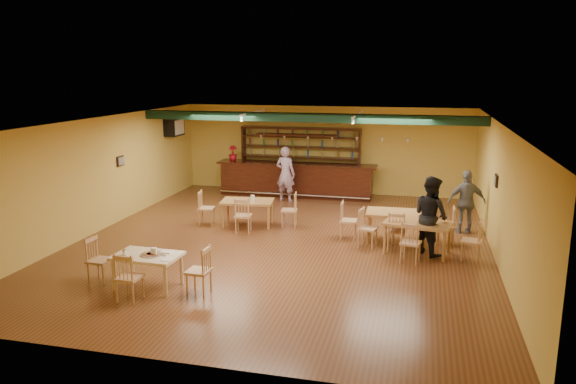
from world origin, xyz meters
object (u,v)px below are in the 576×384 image
(patron_right_a, at_px, (431,215))
(bar_counter, at_px, (296,180))
(patron_bar, at_px, (285,174))
(dining_table_b, at_px, (396,226))
(near_table, at_px, (148,271))
(dining_table_a, at_px, (248,213))
(dining_table_d, at_px, (417,238))

(patron_right_a, bearing_deg, bar_counter, -0.30)
(bar_counter, distance_m, patron_bar, 0.91)
(patron_bar, distance_m, patron_right_a, 6.29)
(dining_table_b, height_order, near_table, dining_table_b)
(bar_counter, height_order, dining_table_a, bar_counter)
(bar_counter, xyz_separation_m, dining_table_a, (-0.48, -3.90, -0.21))
(near_table, xyz_separation_m, patron_bar, (0.83, 7.81, 0.56))
(dining_table_b, relative_size, dining_table_d, 1.00)
(patron_bar, bearing_deg, dining_table_d, 146.62)
(dining_table_b, xyz_separation_m, dining_table_d, (0.53, -0.86, 0.00))
(near_table, bearing_deg, patron_right_a, 35.30)
(patron_right_a, bearing_deg, patron_bar, 5.75)
(dining_table_b, xyz_separation_m, near_table, (-4.58, -4.27, -0.03))
(bar_counter, relative_size, near_table, 4.26)
(near_table, distance_m, patron_bar, 7.88)
(dining_table_a, distance_m, near_table, 4.77)
(near_table, bearing_deg, dining_table_a, 86.24)
(dining_table_d, bearing_deg, bar_counter, 139.51)
(bar_counter, xyz_separation_m, dining_table_d, (4.10, -5.23, -0.19))
(dining_table_a, bearing_deg, dining_table_b, -14.70)
(dining_table_d, height_order, near_table, dining_table_d)
(patron_bar, relative_size, patron_right_a, 0.98)
(dining_table_b, height_order, patron_bar, patron_bar)
(bar_counter, distance_m, near_table, 8.70)
(dining_table_a, distance_m, patron_bar, 3.14)
(dining_table_a, bearing_deg, dining_table_d, -24.25)
(patron_bar, bearing_deg, dining_table_b, 149.06)
(dining_table_a, distance_m, dining_table_d, 4.78)
(near_table, relative_size, patron_bar, 0.71)
(dining_table_b, distance_m, patron_right_a, 1.25)
(bar_counter, bearing_deg, dining_table_a, -97.07)
(patron_bar, height_order, patron_right_a, patron_right_a)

